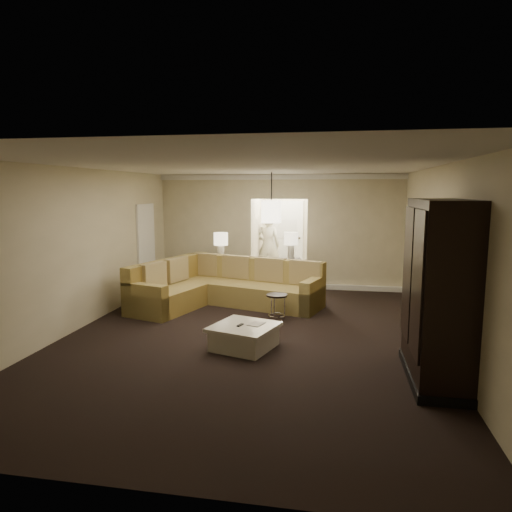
% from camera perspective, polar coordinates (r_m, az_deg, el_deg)
% --- Properties ---
extents(ground, '(8.00, 8.00, 0.00)m').
position_cam_1_polar(ground, '(7.69, -1.05, -10.05)').
color(ground, black).
rests_on(ground, ground).
extents(wall_back, '(6.00, 0.04, 2.80)m').
position_cam_1_polar(wall_back, '(11.30, 2.87, 3.07)').
color(wall_back, beige).
rests_on(wall_back, ground).
extents(wall_front, '(6.00, 0.04, 2.80)m').
position_cam_1_polar(wall_front, '(3.61, -13.61, -8.28)').
color(wall_front, beige).
rests_on(wall_front, ground).
extents(wall_left, '(0.04, 8.00, 2.80)m').
position_cam_1_polar(wall_left, '(8.48, -21.39, 0.80)').
color(wall_left, beige).
rests_on(wall_left, ground).
extents(wall_right, '(0.04, 8.00, 2.80)m').
position_cam_1_polar(wall_right, '(7.41, 22.34, -0.25)').
color(wall_right, beige).
rests_on(wall_right, ground).
extents(ceiling, '(6.00, 8.00, 0.02)m').
position_cam_1_polar(ceiling, '(7.31, -1.11, 11.26)').
color(ceiling, silver).
rests_on(ceiling, wall_back).
extents(crown_molding, '(6.00, 0.10, 0.12)m').
position_cam_1_polar(crown_molding, '(11.21, 2.88, 9.84)').
color(crown_molding, silver).
rests_on(crown_molding, wall_back).
extents(baseboard, '(6.00, 0.10, 0.12)m').
position_cam_1_polar(baseboard, '(11.45, 2.79, -3.64)').
color(baseboard, silver).
rests_on(baseboard, ground).
extents(side_door, '(0.05, 0.90, 2.10)m').
position_cam_1_polar(side_door, '(10.97, -13.55, 0.86)').
color(side_door, white).
rests_on(side_door, ground).
extents(foyer, '(1.44, 2.02, 2.80)m').
position_cam_1_polar(foyer, '(12.64, 3.64, 3.16)').
color(foyer, beige).
rests_on(foyer, ground).
extents(sectional_sofa, '(3.84, 2.78, 0.98)m').
position_cam_1_polar(sectional_sofa, '(9.66, -4.34, -3.89)').
color(sectional_sofa, brown).
rests_on(sectional_sofa, ground).
extents(coffee_table, '(1.14, 1.14, 0.38)m').
position_cam_1_polar(coffee_table, '(7.12, -1.48, -10.00)').
color(coffee_table, beige).
rests_on(coffee_table, ground).
extents(console_table, '(2.17, 0.94, 0.82)m').
position_cam_1_polar(console_table, '(10.70, 0.01, -2.14)').
color(console_table, black).
rests_on(console_table, ground).
extents(armoire, '(0.69, 1.60, 2.30)m').
position_cam_1_polar(armoire, '(6.18, 21.81, -4.61)').
color(armoire, black).
rests_on(armoire, ground).
extents(drink_table, '(0.39, 0.39, 0.49)m').
position_cam_1_polar(drink_table, '(8.57, 2.62, -5.72)').
color(drink_table, black).
rests_on(drink_table, ground).
extents(table_lamp_left, '(0.33, 0.33, 0.62)m').
position_cam_1_polar(table_lamp_left, '(10.59, -4.42, 1.81)').
color(table_lamp_left, silver).
rests_on(table_lamp_left, console_table).
extents(table_lamp_right, '(0.33, 0.33, 0.62)m').
position_cam_1_polar(table_lamp_right, '(10.67, 4.40, 1.85)').
color(table_lamp_right, silver).
rests_on(table_lamp_right, console_table).
extents(pendant_light, '(0.38, 0.38, 1.09)m').
position_cam_1_polar(pendant_light, '(9.98, 1.94, 5.58)').
color(pendant_light, black).
rests_on(pendant_light, ceiling).
extents(person, '(0.73, 0.50, 1.96)m').
position_cam_1_polar(person, '(12.59, 1.52, 1.69)').
color(person, beige).
rests_on(person, ground).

